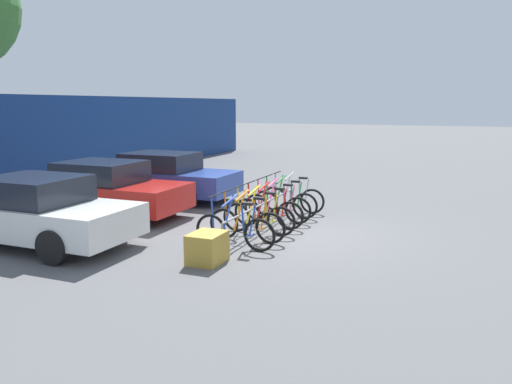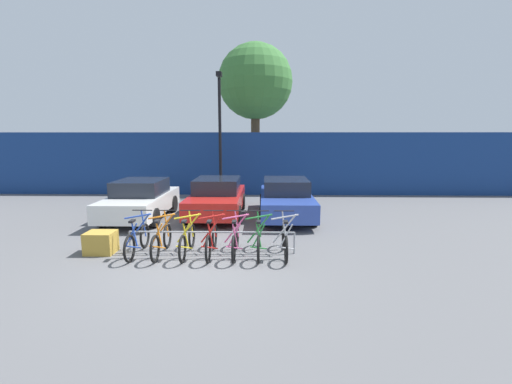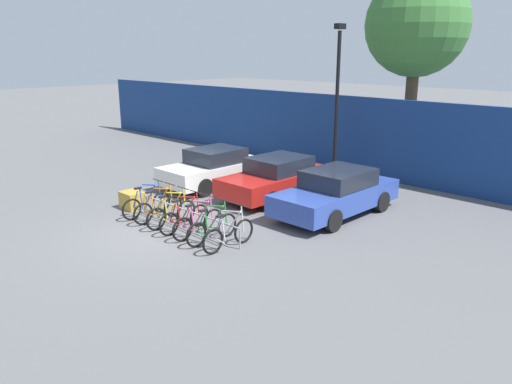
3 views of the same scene
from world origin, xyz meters
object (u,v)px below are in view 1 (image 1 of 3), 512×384
Objects in this scene: car_blue at (164,176)px; car_white at (38,212)px; bike_rack at (262,206)px; car_red at (104,189)px; bicycle_yellow at (258,217)px; bicycle_silver at (293,198)px; cargo_crate at (207,248)px; bicycle_red at (268,212)px; bicycle_pink at (277,207)px; bicycle_blue at (235,230)px; bicycle_orange at (247,224)px; bicycle_green at (285,203)px.

car_white is at bearing -175.79° from car_blue.
car_red is (-0.41, 4.13, 0.20)m from bike_rack.
bicycle_silver is at bearing -3.52° from bicycle_yellow.
bicycle_red is at bearing -1.89° from cargo_crate.
bicycle_pink and bicycle_silver have the same top height.
bicycle_blue is 1.25m from bicycle_yellow.
bicycle_silver is at bearing -93.96° from car_blue.
bike_rack is 2.46× the size of bicycle_silver.
car_red is at bearing 95.56° from bicycle_red.
bicycle_orange is 0.42× the size of car_white.
bicycle_blue is 0.39× the size of car_blue.
bicycle_yellow is 4.97m from car_blue.
car_blue is at bearing 62.07° from bike_rack.
bicycle_yellow is (0.65, 0.00, 0.00)m from bicycle_orange.
bicycle_pink is (1.85, 0.00, 0.00)m from bicycle_orange.
bicycle_orange is at bearing -100.89° from car_red.
bicycle_silver is at bearing -0.12° from bicycle_red.
bicycle_orange and bicycle_green have the same top height.
bicycle_orange is at bearing 178.77° from bicycle_green.
car_blue is (2.12, 4.00, 0.20)m from bike_rack.
bicycle_red and bicycle_green have the same top height.
car_white is 5.22m from car_blue.
bike_rack is 1.00× the size of car_red.
car_red is at bearing 10.85° from car_white.
bicycle_orange is 1.00× the size of bicycle_green.
bicycle_orange and bicycle_red have the same top height.
bike_rack is 1.04× the size of car_white.
bicycle_orange is at bearing -177.35° from bicycle_pink.
bicycle_red is 0.41× the size of car_red.
bicycle_silver is 4.65m from cargo_crate.
car_red and car_blue have the same top height.
bicycle_red is at bearing -84.32° from car_red.
bicycle_green is 0.39× the size of car_blue.
bike_rack is 2.46× the size of bicycle_blue.
bike_rack is 4.76m from car_white.
cargo_crate is (-3.42, 0.09, -0.10)m from bicycle_pink.
car_white is at bearing 145.29° from bicycle_silver.
bicycle_blue and bicycle_silver have the same top height.
bicycle_pink reaches higher than cargo_crate.
bike_rack is 1.84m from bicycle_blue.
car_blue is at bearing 39.44° from cargo_crate.
bicycle_red is at bearing -177.35° from bicycle_pink.
bicycle_pink is (0.60, 0.00, 0.00)m from bicycle_red.
bicycle_pink is at bearing -109.99° from car_blue.
bicycle_yellow is 2.44× the size of cargo_crate.
bicycle_blue and bicycle_orange have the same top height.
car_white is 0.96× the size of car_red.
bicycle_blue is 0.42× the size of car_white.
bicycle_blue is at bearing -175.37° from bike_rack.
car_red is (-2.24, 4.28, 0.31)m from bicycle_silver.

